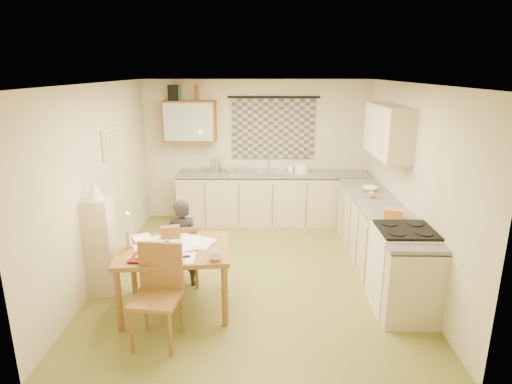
{
  "coord_description": "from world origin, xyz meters",
  "views": [
    {
      "loc": [
        0.1,
        -5.34,
        2.67
      ],
      "look_at": [
        0.02,
        0.2,
        1.07
      ],
      "focal_mm": 30.0,
      "sensor_mm": 36.0,
      "label": 1
    }
  ],
  "objects_px": {
    "counter_back": "(272,198)",
    "dining_table": "(176,278)",
    "counter_right": "(379,239)",
    "chair_far": "(183,266)",
    "shelf_stand": "(101,247)",
    "person": "(183,243)",
    "stove": "(402,269)"
  },
  "relations": [
    {
      "from": "counter_right",
      "to": "stove",
      "type": "relative_size",
      "value": 3.03
    },
    {
      "from": "dining_table",
      "to": "shelf_stand",
      "type": "xyz_separation_m",
      "value": [
        -0.96,
        0.36,
        0.22
      ]
    },
    {
      "from": "counter_back",
      "to": "chair_far",
      "type": "relative_size",
      "value": 4.0
    },
    {
      "from": "person",
      "to": "shelf_stand",
      "type": "relative_size",
      "value": 0.95
    },
    {
      "from": "chair_far",
      "to": "shelf_stand",
      "type": "distance_m",
      "value": 1.03
    },
    {
      "from": "stove",
      "to": "counter_right",
      "type": "bearing_deg",
      "value": 90.0
    },
    {
      "from": "shelf_stand",
      "to": "stove",
      "type": "bearing_deg",
      "value": -4.9
    },
    {
      "from": "chair_far",
      "to": "counter_right",
      "type": "bearing_deg",
      "value": 178.06
    },
    {
      "from": "counter_right",
      "to": "person",
      "type": "height_order",
      "value": "person"
    },
    {
      "from": "counter_back",
      "to": "person",
      "type": "distance_m",
      "value": 2.62
    },
    {
      "from": "counter_back",
      "to": "dining_table",
      "type": "bearing_deg",
      "value": -111.78
    },
    {
      "from": "counter_right",
      "to": "chair_far",
      "type": "relative_size",
      "value": 3.58
    },
    {
      "from": "dining_table",
      "to": "shelf_stand",
      "type": "distance_m",
      "value": 1.05
    },
    {
      "from": "chair_far",
      "to": "person",
      "type": "relative_size",
      "value": 0.72
    },
    {
      "from": "shelf_stand",
      "to": "counter_back",
      "type": "bearing_deg",
      "value": 50.16
    },
    {
      "from": "counter_right",
      "to": "stove",
      "type": "distance_m",
      "value": 0.97
    },
    {
      "from": "counter_back",
      "to": "stove",
      "type": "distance_m",
      "value": 3.18
    },
    {
      "from": "counter_back",
      "to": "dining_table",
      "type": "relative_size",
      "value": 2.52
    },
    {
      "from": "stove",
      "to": "chair_far",
      "type": "relative_size",
      "value": 1.18
    },
    {
      "from": "shelf_stand",
      "to": "person",
      "type": "bearing_deg",
      "value": 11.99
    },
    {
      "from": "dining_table",
      "to": "shelf_stand",
      "type": "height_order",
      "value": "shelf_stand"
    },
    {
      "from": "chair_far",
      "to": "counter_back",
      "type": "bearing_deg",
      "value": -128.81
    },
    {
      "from": "person",
      "to": "shelf_stand",
      "type": "height_order",
      "value": "shelf_stand"
    },
    {
      "from": "counter_back",
      "to": "stove",
      "type": "relative_size",
      "value": 3.39
    },
    {
      "from": "counter_right",
      "to": "dining_table",
      "type": "xyz_separation_m",
      "value": [
        -2.58,
        -1.03,
        -0.07
      ]
    },
    {
      "from": "counter_right",
      "to": "counter_back",
      "type": "bearing_deg",
      "value": 127.04
    },
    {
      "from": "stove",
      "to": "person",
      "type": "height_order",
      "value": "person"
    },
    {
      "from": "dining_table",
      "to": "counter_right",
      "type": "bearing_deg",
      "value": 15.78
    },
    {
      "from": "counter_back",
      "to": "person",
      "type": "height_order",
      "value": "person"
    },
    {
      "from": "person",
      "to": "counter_right",
      "type": "bearing_deg",
      "value": -173.32
    },
    {
      "from": "shelf_stand",
      "to": "dining_table",
      "type": "bearing_deg",
      "value": -20.42
    },
    {
      "from": "counter_back",
      "to": "counter_right",
      "type": "xyz_separation_m",
      "value": [
        1.42,
        -1.88,
        -0.0
      ]
    }
  ]
}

